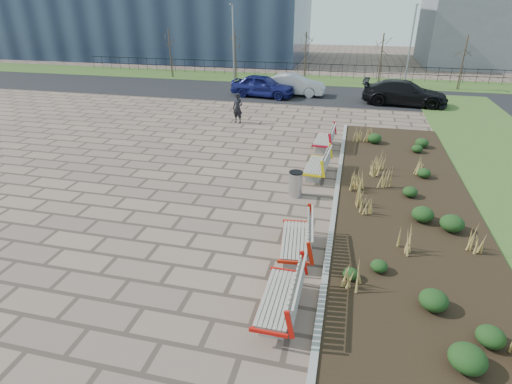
% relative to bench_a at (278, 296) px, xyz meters
% --- Properties ---
extents(ground, '(120.00, 120.00, 0.00)m').
position_rel_bench_a_xyz_m(ground, '(-3.00, 1.14, -0.50)').
color(ground, '#786252').
rests_on(ground, ground).
extents(planting_bed, '(4.50, 18.00, 0.10)m').
position_rel_bench_a_xyz_m(planting_bed, '(3.25, 6.14, -0.45)').
color(planting_bed, black).
rests_on(planting_bed, ground).
extents(planting_curb, '(0.16, 18.00, 0.15)m').
position_rel_bench_a_xyz_m(planting_curb, '(0.92, 6.14, -0.42)').
color(planting_curb, gray).
rests_on(planting_curb, ground).
extents(grass_verge_far, '(80.00, 5.00, 0.04)m').
position_rel_bench_a_xyz_m(grass_verge_far, '(-3.00, 29.14, -0.48)').
color(grass_verge_far, '#33511E').
rests_on(grass_verge_far, ground).
extents(road, '(80.00, 7.00, 0.02)m').
position_rel_bench_a_xyz_m(road, '(-3.00, 23.14, -0.49)').
color(road, black).
rests_on(road, ground).
extents(bench_a, '(0.91, 2.11, 1.00)m').
position_rel_bench_a_xyz_m(bench_a, '(0.00, 0.00, 0.00)').
color(bench_a, red).
rests_on(bench_a, ground).
extents(bench_b, '(1.12, 2.18, 1.00)m').
position_rel_bench_a_xyz_m(bench_b, '(0.00, 2.41, 0.00)').
color(bench_b, red).
rests_on(bench_b, ground).
extents(bench_c, '(1.05, 2.16, 1.00)m').
position_rel_bench_a_xyz_m(bench_c, '(0.00, 8.00, 0.00)').
color(bench_c, yellow).
rests_on(bench_c, ground).
extents(bench_d, '(0.98, 2.13, 1.00)m').
position_rel_bench_a_xyz_m(bench_d, '(0.00, 11.38, 0.00)').
color(bench_d, red).
rests_on(bench_d, ground).
extents(litter_bin, '(0.47, 0.47, 0.91)m').
position_rel_bench_a_xyz_m(litter_bin, '(-0.51, 5.99, -0.05)').
color(litter_bin, '#B2B2B7').
rests_on(litter_bin, ground).
extents(pedestrian, '(0.69, 0.55, 1.66)m').
position_rel_bench_a_xyz_m(pedestrian, '(-5.09, 14.62, 0.33)').
color(pedestrian, black).
rests_on(pedestrian, ground).
extents(car_blue, '(4.75, 2.44, 1.55)m').
position_rel_bench_a_xyz_m(car_blue, '(-5.19, 21.54, 0.29)').
color(car_blue, navy).
rests_on(car_blue, road).
extents(car_silver, '(4.57, 1.76, 1.49)m').
position_rel_bench_a_xyz_m(car_silver, '(-3.14, 22.63, 0.26)').
color(car_silver, '#9B9EA2').
rests_on(car_silver, road).
extents(car_black, '(5.60, 2.65, 1.58)m').
position_rel_bench_a_xyz_m(car_black, '(4.43, 21.30, 0.31)').
color(car_black, black).
rests_on(car_black, road).
extents(tree_a, '(1.40, 1.40, 4.00)m').
position_rel_bench_a_xyz_m(tree_a, '(-15.00, 27.64, 1.54)').
color(tree_a, '#4C3D2D').
rests_on(tree_a, grass_verge_far).
extents(tree_b, '(1.40, 1.40, 4.00)m').
position_rel_bench_a_xyz_m(tree_b, '(-9.00, 27.64, 1.54)').
color(tree_b, '#4C3D2D').
rests_on(tree_b, grass_verge_far).
extents(tree_c, '(1.40, 1.40, 4.00)m').
position_rel_bench_a_xyz_m(tree_c, '(-3.00, 27.64, 1.54)').
color(tree_c, '#4C3D2D').
rests_on(tree_c, grass_verge_far).
extents(tree_d, '(1.40, 1.40, 4.00)m').
position_rel_bench_a_xyz_m(tree_d, '(3.00, 27.64, 1.54)').
color(tree_d, '#4C3D2D').
rests_on(tree_d, grass_verge_far).
extents(tree_e, '(1.40, 1.40, 4.00)m').
position_rel_bench_a_xyz_m(tree_e, '(9.00, 27.64, 1.54)').
color(tree_e, '#4C3D2D').
rests_on(tree_e, grass_verge_far).
extents(lamp_west, '(0.24, 0.60, 6.00)m').
position_rel_bench_a_xyz_m(lamp_west, '(-9.00, 27.14, 2.54)').
color(lamp_west, gray).
rests_on(lamp_west, grass_verge_far).
extents(lamp_east, '(0.24, 0.60, 6.00)m').
position_rel_bench_a_xyz_m(lamp_east, '(5.00, 27.14, 2.54)').
color(lamp_east, gray).
rests_on(lamp_east, grass_verge_far).
extents(railing_fence, '(44.00, 0.10, 1.20)m').
position_rel_bench_a_xyz_m(railing_fence, '(-3.00, 30.64, 0.14)').
color(railing_fence, black).
rests_on(railing_fence, grass_verge_far).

